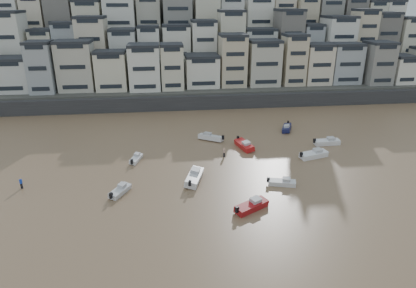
{
  "coord_description": "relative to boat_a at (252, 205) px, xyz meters",
  "views": [
    {
      "loc": [
        1.15,
        -26.03,
        26.18
      ],
      "look_at": [
        7.88,
        30.0,
        4.0
      ],
      "focal_mm": 32.0,
      "sensor_mm": 36.0,
      "label": 1
    }
  ],
  "objects": [
    {
      "name": "boat_a",
      "position": [
        0.0,
        0.0,
        0.0
      ],
      "size": [
        5.58,
        4.29,
        1.48
      ],
      "primitive_type": null,
      "rotation": [
        0.0,
        0.0,
        0.53
      ],
      "color": "maroon",
      "rests_on": "ground"
    },
    {
      "name": "boat_e",
      "position": [
        3.6,
        21.48,
        0.05
      ],
      "size": [
        3.29,
        6.09,
        1.58
      ],
      "primitive_type": null,
      "rotation": [
        0.0,
        0.0,
        -1.32
      ],
      "color": "#B51617",
      "rests_on": "ground"
    },
    {
      "name": "person_pink",
      "position": [
        -0.8,
        17.89,
        0.13
      ],
      "size": [
        0.44,
        0.44,
        1.74
      ],
      "primitive_type": null,
      "color": "tan",
      "rests_on": "ground"
    },
    {
      "name": "boat_c",
      "position": [
        -6.84,
        9.17,
        0.13
      ],
      "size": [
        3.85,
        6.68,
        1.73
      ],
      "primitive_type": null,
      "rotation": [
        0.0,
        0.0,
        1.27
      ],
      "color": "silver",
      "rests_on": "ground"
    },
    {
      "name": "person_blue",
      "position": [
        -32.4,
        9.89,
        0.13
      ],
      "size": [
        0.44,
        0.44,
        1.74
      ],
      "primitive_type": null,
      "color": "blue",
      "rests_on": "ground"
    },
    {
      "name": "boat_b",
      "position": [
        6.15,
        6.25,
        -0.14
      ],
      "size": [
        4.62,
        2.58,
        1.2
      ],
      "primitive_type": null,
      "rotation": [
        0.0,
        0.0,
        -0.28
      ],
      "color": "silver",
      "rests_on": "ground"
    },
    {
      "name": "boat_i",
      "position": [
        14.7,
        30.27,
        -0.03
      ],
      "size": [
        3.66,
        5.48,
        1.43
      ],
      "primitive_type": null,
      "rotation": [
        0.0,
        0.0,
        -1.98
      ],
      "color": "#151842",
      "rests_on": "ground"
    },
    {
      "name": "harbor_wall",
      "position": [
        -1.97,
        49.34,
        1.01
      ],
      "size": [
        140.0,
        3.0,
        3.5
      ],
      "primitive_type": "cube",
      "color": "#38383A",
      "rests_on": "ground"
    },
    {
      "name": "hillside",
      "position": [
        2.76,
        89.18,
        12.27
      ],
      "size": [
        141.04,
        66.0,
        50.0
      ],
      "color": "#4C4C47",
      "rests_on": "ground"
    },
    {
      "name": "boat_j",
      "position": [
        -17.78,
        6.48,
        -0.13
      ],
      "size": [
        3.4,
        4.64,
        1.22
      ],
      "primitive_type": null,
      "rotation": [
        0.0,
        0.0,
        1.08
      ],
      "color": "silver",
      "rests_on": "ground"
    },
    {
      "name": "boat_f",
      "position": [
        -16.18,
        17.92,
        -0.17
      ],
      "size": [
        2.51,
        4.37,
        1.13
      ],
      "primitive_type": null,
      "rotation": [
        0.0,
        0.0,
        1.28
      ],
      "color": "white",
      "rests_on": "ground"
    },
    {
      "name": "boat_d",
      "position": [
        14.86,
        15.72,
        0.04
      ],
      "size": [
        6.01,
        3.42,
        1.56
      ],
      "primitive_type": null,
      "rotation": [
        0.0,
        0.0,
        0.29
      ],
      "color": "white",
      "rests_on": "ground"
    },
    {
      "name": "boat_h",
      "position": [
        -2.06,
        26.51,
        0.01
      ],
      "size": [
        5.62,
        4.5,
        1.5
      ],
      "primitive_type": null,
      "rotation": [
        0.0,
        0.0,
        2.57
      ],
      "color": "silver",
      "rests_on": "ground"
    },
    {
      "name": "boat_g",
      "position": [
        19.78,
        21.43,
        -0.0
      ],
      "size": [
        5.48,
        1.96,
        1.48
      ],
      "primitive_type": null,
      "rotation": [
        0.0,
        0.0,
        0.04
      ],
      "color": "white",
      "rests_on": "ground"
    }
  ]
}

